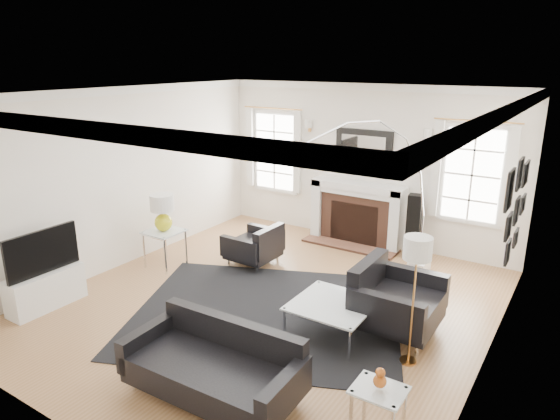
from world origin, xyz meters
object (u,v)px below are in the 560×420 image
Objects in this scene: sofa at (216,367)px; armchair_right at (393,301)px; fireplace at (357,214)px; gourd_lamp at (163,210)px; armchair_left at (256,246)px; coffee_table at (333,305)px; arc_floor_lamp at (364,192)px.

sofa is 2.34m from armchair_right.
fireplace is 3.40m from gourd_lamp.
armchair_left is 0.90× the size of coffee_table.
arc_floor_lamp reaches higher than coffee_table.
sofa is at bearing -90.42° from arc_floor_lamp.
armchair_left is 0.34× the size of arc_floor_lamp.
arc_floor_lamp is (-0.41, 1.73, 0.95)m from coffee_table.
arc_floor_lamp reaches higher than armchair_right.
armchair_left is at bearing 118.71° from sofa.
fireplace is 1.66m from arc_floor_lamp.
armchair_left is at bearing 148.32° from coffee_table.
armchair_right reaches higher than sofa.
armchair_left is at bearing -117.77° from fireplace.
fireplace is 1.84× the size of coffee_table.
armchair_left is 2.71m from armchair_right.
fireplace is 2.05× the size of armchair_left.
fireplace reaches higher than armchair_right.
armchair_right is 1.77× the size of gourd_lamp.
coffee_table is (1.08, -3.03, -0.16)m from fireplace.
arc_floor_lamp is at bearing 103.44° from coffee_table.
fireplace is 3.06m from armchair_right.
coffee_table is at bearing -141.06° from armchair_right.
gourd_lamp is at bearing 172.85° from coffee_table.
sofa is 3.30m from armchair_left.
arc_floor_lamp reaches higher than sofa.
armchair_right is (2.59, -0.79, 0.09)m from armchair_left.
gourd_lamp is at bearing -128.72° from fireplace.
armchair_left is (-1.58, 2.89, -0.01)m from sofa.
coffee_table is at bearing -7.15° from gourd_lamp.
armchair_left reaches higher than coffee_table.
armchair_right reaches higher than coffee_table.
armchair_right is 1.86m from arc_floor_lamp.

